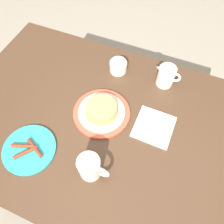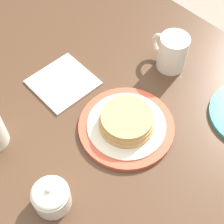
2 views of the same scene
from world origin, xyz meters
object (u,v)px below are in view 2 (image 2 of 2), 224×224
(sugar_bowl, at_px, (51,196))
(coffee_mug, at_px, (172,52))
(napkin, at_px, (63,82))
(pancake_plate, at_px, (127,124))

(sugar_bowl, bearing_deg, coffee_mug, -79.63)
(coffee_mug, height_order, napkin, coffee_mug)
(coffee_mug, bearing_deg, napkin, 59.04)
(pancake_plate, bearing_deg, sugar_bowl, 95.58)
(napkin, bearing_deg, coffee_mug, -120.96)
(pancake_plate, distance_m, sugar_bowl, 0.24)
(pancake_plate, height_order, sugar_bowl, sugar_bowl)
(coffee_mug, xyz_separation_m, sugar_bowl, (-0.09, 0.47, -0.02))
(coffee_mug, bearing_deg, sugar_bowl, 100.37)
(pancake_plate, relative_size, sugar_bowl, 2.94)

